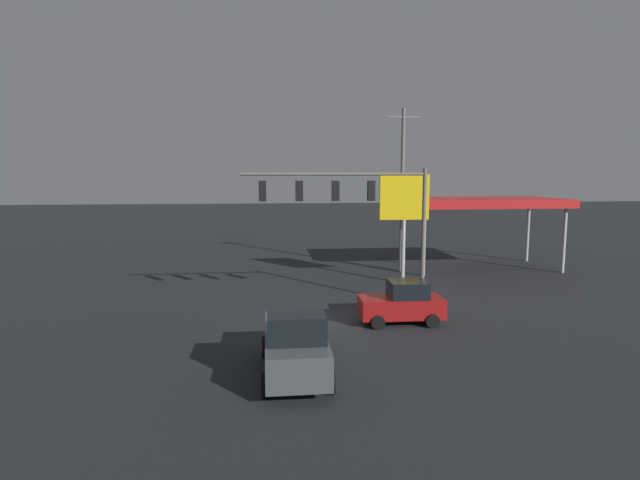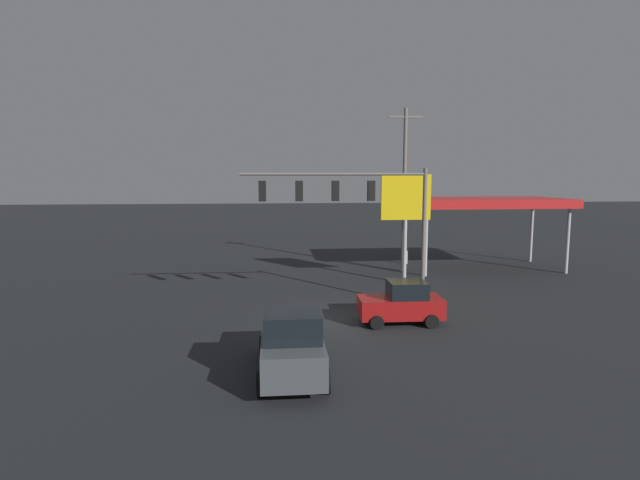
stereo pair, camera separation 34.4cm
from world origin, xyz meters
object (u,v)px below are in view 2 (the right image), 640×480
(traffic_signal_assembly, at_px, (351,202))
(utility_pole, at_px, (404,187))
(hatchback_crossing, at_px, (402,303))
(pickup_parked, at_px, (291,344))
(price_sign, at_px, (406,202))

(traffic_signal_assembly, bearing_deg, utility_pole, -118.60)
(traffic_signal_assembly, relative_size, utility_pole, 0.82)
(traffic_signal_assembly, distance_m, hatchback_crossing, 5.58)
(utility_pole, height_order, pickup_parked, utility_pole)
(price_sign, bearing_deg, utility_pole, -103.57)
(pickup_parked, bearing_deg, utility_pole, 154.51)
(hatchback_crossing, bearing_deg, pickup_parked, 47.86)
(price_sign, bearing_deg, hatchback_crossing, 74.26)
(price_sign, xyz_separation_m, hatchback_crossing, (2.36, 8.36, -4.17))
(utility_pole, distance_m, hatchback_crossing, 13.70)
(price_sign, relative_size, pickup_parked, 1.31)
(traffic_signal_assembly, bearing_deg, price_sign, -127.08)
(traffic_signal_assembly, relative_size, pickup_parked, 1.78)
(utility_pole, xyz_separation_m, pickup_parked, (8.59, 17.88, -4.85))
(pickup_parked, bearing_deg, hatchback_crossing, 136.73)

